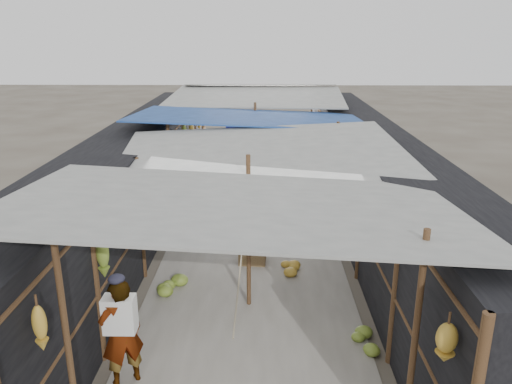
# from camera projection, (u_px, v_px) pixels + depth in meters

# --- Properties ---
(aisle_slab) EXTENTS (3.60, 16.00, 0.02)m
(aisle_slab) POSITION_uv_depth(u_px,v_px,m) (253.00, 227.00, 11.75)
(aisle_slab) COLOR #9E998E
(aisle_slab) RESTS_ON ground
(stall_left) EXTENTS (1.40, 15.00, 2.30)m
(stall_left) POSITION_uv_depth(u_px,v_px,m) (136.00, 180.00, 11.44)
(stall_left) COLOR black
(stall_left) RESTS_ON ground
(stall_right) EXTENTS (1.40, 15.00, 2.30)m
(stall_right) POSITION_uv_depth(u_px,v_px,m) (372.00, 181.00, 11.36)
(stall_right) COLOR black
(stall_right) RESTS_ON ground
(crate_near) EXTENTS (0.55, 0.45, 0.31)m
(crate_near) POSITION_uv_depth(u_px,v_px,m) (252.00, 256.00, 9.89)
(crate_near) COLOR olive
(crate_near) RESTS_ON ground
(crate_mid) EXTENTS (0.61, 0.56, 0.30)m
(crate_mid) POSITION_uv_depth(u_px,v_px,m) (267.00, 227.00, 11.38)
(crate_mid) COLOR olive
(crate_mid) RESTS_ON ground
(crate_back) EXTENTS (0.51, 0.46, 0.26)m
(crate_back) POSITION_uv_depth(u_px,v_px,m) (233.00, 204.00, 12.94)
(crate_back) COLOR olive
(crate_back) RESTS_ON ground
(black_basin) EXTENTS (0.53, 0.53, 0.16)m
(black_basin) POSITION_uv_depth(u_px,v_px,m) (309.00, 210.00, 12.68)
(black_basin) COLOR black
(black_basin) RESTS_ON ground
(vendor_elderly) EXTENTS (0.65, 0.60, 1.50)m
(vendor_elderly) POSITION_uv_depth(u_px,v_px,m) (121.00, 333.00, 6.32)
(vendor_elderly) COLOR white
(vendor_elderly) RESTS_ON ground
(shopper_blue) EXTENTS (0.92, 0.80, 1.63)m
(shopper_blue) POSITION_uv_depth(u_px,v_px,m) (211.00, 172.00, 13.35)
(shopper_blue) COLOR #1E3698
(shopper_blue) RESTS_ON ground
(vendor_seated) EXTENTS (0.39, 0.58, 0.83)m
(vendor_seated) POSITION_uv_depth(u_px,v_px,m) (307.00, 220.00, 11.07)
(vendor_seated) COLOR #43403A
(vendor_seated) RESTS_ON ground
(market_canopy) EXTENTS (5.62, 15.20, 2.77)m
(market_canopy) POSITION_uv_depth(u_px,v_px,m) (255.00, 123.00, 11.35)
(market_canopy) COLOR brown
(market_canopy) RESTS_ON ground
(hanging_bananas) EXTENTS (3.95, 14.09, 0.87)m
(hanging_bananas) POSITION_uv_depth(u_px,v_px,m) (255.00, 159.00, 11.27)
(hanging_bananas) COLOR gold
(hanging_bananas) RESTS_ON ground
(floor_bananas) EXTENTS (3.62, 6.72, 0.34)m
(floor_bananas) POSITION_uv_depth(u_px,v_px,m) (249.00, 236.00, 10.85)
(floor_bananas) COLOR olive
(floor_bananas) RESTS_ON ground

